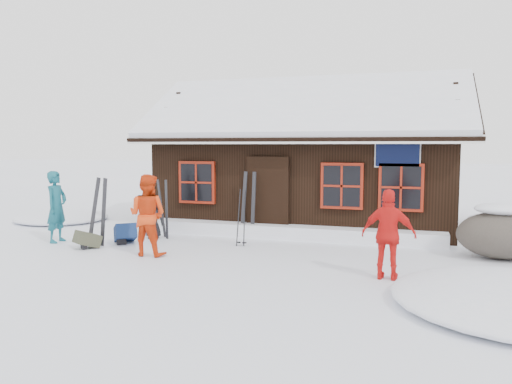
# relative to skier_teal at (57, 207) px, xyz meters

# --- Properties ---
(ground) EXTENTS (120.00, 120.00, 0.00)m
(ground) POSITION_rel_skier_teal_xyz_m (3.73, -0.06, -0.87)
(ground) COLOR white
(ground) RESTS_ON ground
(mountain_hut) EXTENTS (8.90, 6.09, 4.42)m
(mountain_hut) POSITION_rel_skier_teal_xyz_m (5.23, 4.92, 0.71)
(mountain_hut) COLOR black
(mountain_hut) RESTS_ON ground
(snow_drift) EXTENTS (7.60, 0.60, 0.35)m
(snow_drift) POSITION_rel_skier_teal_xyz_m (5.23, 2.19, -0.69)
(snow_drift) COLOR white
(snow_drift) RESTS_ON ground
(snow_mounds) EXTENTS (20.60, 13.20, 0.48)m
(snow_mounds) POSITION_rel_skier_teal_xyz_m (5.39, 1.80, -0.87)
(snow_mounds) COLOR white
(snow_mounds) RESTS_ON ground
(skier_teal) EXTENTS (0.45, 0.66, 1.73)m
(skier_teal) POSITION_rel_skier_teal_xyz_m (0.00, 0.00, 0.00)
(skier_teal) COLOR #145563
(skier_teal) RESTS_ON ground
(skier_orange_left) EXTENTS (0.84, 0.66, 1.74)m
(skier_orange_left) POSITION_rel_skier_teal_xyz_m (2.84, -0.62, 0.00)
(skier_orange_left) COLOR red
(skier_orange_left) RESTS_ON ground
(skier_orange_right) EXTENTS (0.95, 0.45, 1.59)m
(skier_orange_right) POSITION_rel_skier_teal_xyz_m (7.84, -1.04, -0.07)
(skier_orange_right) COLOR red
(skier_orange_right) RESTS_ON ground
(skier_crouched) EXTENTS (0.58, 0.48, 1.01)m
(skier_crouched) POSITION_rel_skier_teal_xyz_m (1.96, 1.17, -0.36)
(skier_crouched) COLOR black
(skier_crouched) RESTS_ON ground
(boulder) EXTENTS (1.77, 1.33, 1.04)m
(boulder) POSITION_rel_skier_teal_xyz_m (9.99, 1.35, -0.34)
(boulder) COLOR #4F483F
(boulder) RESTS_ON ground
(ski_pair_left) EXTENTS (0.61, 0.16, 1.66)m
(ski_pair_left) POSITION_rel_skier_teal_xyz_m (1.27, -0.12, -0.08)
(ski_pair_left) COLOR black
(ski_pair_left) RESTS_ON ground
(ski_pair_mid) EXTENTS (0.45, 0.29, 1.53)m
(ski_pair_mid) POSITION_rel_skier_teal_xyz_m (2.18, 1.35, -0.15)
(ski_pair_mid) COLOR black
(ski_pair_mid) RESTS_ON ground
(ski_pair_right) EXTENTS (0.48, 0.15, 1.73)m
(ski_pair_right) POSITION_rel_skier_teal_xyz_m (4.18, 2.14, -0.05)
(ski_pair_right) COLOR black
(ski_pair_right) RESTS_ON ground
(ski_poles) EXTENTS (0.24, 0.12, 1.37)m
(ski_poles) POSITION_rel_skier_teal_xyz_m (4.42, 0.92, -0.22)
(ski_poles) COLOR black
(ski_poles) RESTS_ON ground
(backpack_blue) EXTENTS (0.77, 0.80, 0.35)m
(backpack_blue) POSITION_rel_skier_teal_xyz_m (1.66, 0.36, -0.69)
(backpack_blue) COLOR navy
(backpack_blue) RESTS_ON ground
(backpack_olive) EXTENTS (0.61, 0.65, 0.28)m
(backpack_olive) POSITION_rel_skier_teal_xyz_m (1.16, -0.41, -0.72)
(backpack_olive) COLOR #3F412E
(backpack_olive) RESTS_ON ground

